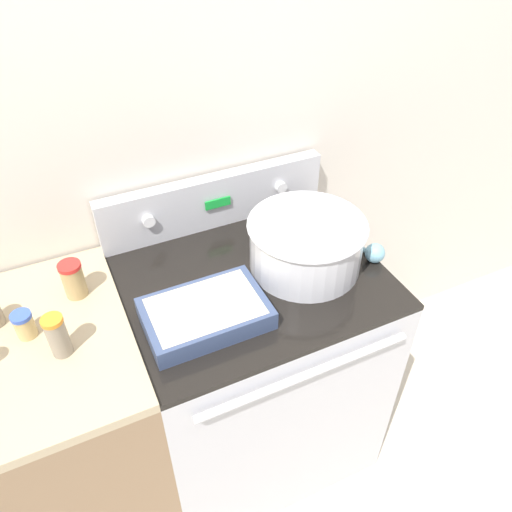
% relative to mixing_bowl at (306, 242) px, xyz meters
% --- Properties ---
extents(ground_plane, '(12.00, 12.00, 0.00)m').
position_rel_mixing_bowl_xyz_m(ground_plane, '(-0.17, -0.31, -1.01)').
color(ground_plane, beige).
extents(kitchen_wall, '(8.00, 0.05, 2.50)m').
position_rel_mixing_bowl_xyz_m(kitchen_wall, '(-0.17, 0.39, 0.24)').
color(kitchen_wall, beige).
rests_on(kitchen_wall, ground_plane).
extents(stove_range, '(0.80, 0.69, 0.92)m').
position_rel_mixing_bowl_xyz_m(stove_range, '(-0.17, 0.02, -0.55)').
color(stove_range, '#BCBCC1').
rests_on(stove_range, ground_plane).
extents(control_panel, '(0.80, 0.07, 0.19)m').
position_rel_mixing_bowl_xyz_m(control_panel, '(-0.17, 0.33, 0.00)').
color(control_panel, '#BCBCC1').
rests_on(control_panel, stove_range).
extents(side_counter, '(0.49, 0.66, 0.93)m').
position_rel_mixing_bowl_xyz_m(side_counter, '(-0.81, 0.02, -0.55)').
color(side_counter, '#896B4C').
rests_on(side_counter, ground_plane).
extents(mixing_bowl, '(0.37, 0.37, 0.17)m').
position_rel_mixing_bowl_xyz_m(mixing_bowl, '(0.00, 0.00, 0.00)').
color(mixing_bowl, silver).
rests_on(mixing_bowl, stove_range).
extents(casserole_dish, '(0.34, 0.22, 0.06)m').
position_rel_mixing_bowl_xyz_m(casserole_dish, '(-0.37, -0.09, -0.06)').
color(casserole_dish, '#38476B').
rests_on(casserole_dish, stove_range).
extents(ladle, '(0.06, 0.27, 0.06)m').
position_rel_mixing_bowl_xyz_m(ladle, '(0.21, -0.06, -0.06)').
color(ladle, '#7AB2C6').
rests_on(ladle, stove_range).
extents(spice_jar_red_cap, '(0.07, 0.07, 0.11)m').
position_rel_mixing_bowl_xyz_m(spice_jar_red_cap, '(-0.68, 0.16, -0.02)').
color(spice_jar_red_cap, tan).
rests_on(spice_jar_red_cap, side_counter).
extents(spice_jar_orange_cap, '(0.06, 0.06, 0.13)m').
position_rel_mixing_bowl_xyz_m(spice_jar_orange_cap, '(-0.75, -0.05, -0.02)').
color(spice_jar_orange_cap, gray).
rests_on(spice_jar_orange_cap, side_counter).
extents(spice_jar_blue_cap, '(0.05, 0.05, 0.08)m').
position_rel_mixing_bowl_xyz_m(spice_jar_blue_cap, '(-0.83, 0.05, -0.04)').
color(spice_jar_blue_cap, tan).
rests_on(spice_jar_blue_cap, side_counter).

